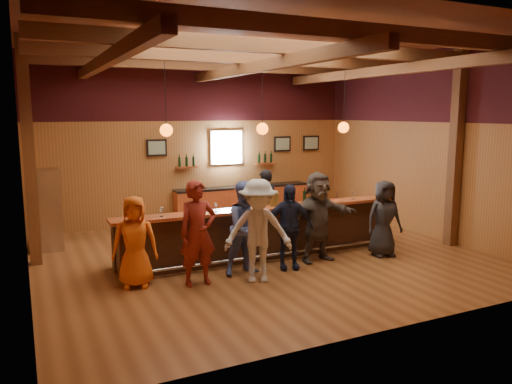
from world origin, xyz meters
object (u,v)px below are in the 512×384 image
(customer_denim, at_px, (247,228))
(customer_brown, at_px, (318,217))
(customer_white, at_px, (258,231))
(customer_navy, at_px, (288,227))
(customer_dark, at_px, (384,218))
(bar_counter, at_px, (260,231))
(bottle_a, at_px, (286,197))
(stainless_fridge, at_px, (44,210))
(back_bar_cabinet, at_px, (243,202))
(bartender, at_px, (265,205))
(customer_orange, at_px, (135,242))
(ice_bucket, at_px, (273,199))
(customer_redvest, at_px, (198,233))

(customer_denim, distance_m, customer_brown, 1.66)
(customer_denim, bearing_deg, customer_white, -93.73)
(customer_navy, bearing_deg, customer_dark, 15.84)
(customer_dark, bearing_deg, customer_white, -163.90)
(bar_counter, height_order, bottle_a, bottle_a)
(bar_counter, distance_m, customer_brown, 1.32)
(bottle_a, bearing_deg, stainless_fridge, 149.60)
(back_bar_cabinet, xyz_separation_m, bartender, (-0.50, -2.45, 0.38))
(customer_orange, bearing_deg, back_bar_cabinet, 63.22)
(ice_bucket, bearing_deg, customer_orange, -169.32)
(bartender, distance_m, ice_bucket, 1.52)
(customer_orange, relative_size, customer_dark, 0.99)
(customer_navy, distance_m, customer_brown, 0.82)
(back_bar_cabinet, xyz_separation_m, customer_denim, (-1.95, -4.60, 0.41))
(customer_white, height_order, customer_navy, customer_white)
(stainless_fridge, bearing_deg, bottle_a, -30.40)
(customer_orange, height_order, customer_denim, customer_denim)
(customer_redvest, bearing_deg, ice_bucket, 24.46)
(customer_navy, bearing_deg, customer_brown, 31.97)
(customer_orange, xyz_separation_m, bottle_a, (3.30, 0.57, 0.45))
(customer_orange, bearing_deg, customer_dark, 11.67)
(customer_white, bearing_deg, bar_counter, 84.51)
(customer_denim, distance_m, bottle_a, 1.53)
(stainless_fridge, bearing_deg, bar_counter, -30.76)
(bar_counter, relative_size, stainless_fridge, 3.50)
(customer_redvest, bearing_deg, customer_navy, 2.09)
(back_bar_cabinet, xyz_separation_m, customer_navy, (-1.10, -4.66, 0.36))
(bar_counter, bearing_deg, customer_white, -116.86)
(ice_bucket, bearing_deg, back_bar_cabinet, 75.31)
(bar_counter, bearing_deg, ice_bucket, -54.66)
(customer_navy, relative_size, bartender, 0.98)
(customer_white, relative_size, customer_dark, 1.15)
(customer_dark, bearing_deg, ice_bucket, 167.09)
(customer_navy, relative_size, customer_brown, 0.90)
(ice_bucket, height_order, bottle_a, bottle_a)
(bar_counter, relative_size, back_bar_cabinet, 1.57)
(back_bar_cabinet, height_order, customer_dark, customer_dark)
(customer_white, xyz_separation_m, customer_brown, (1.65, 0.62, -0.01))
(bar_counter, distance_m, customer_orange, 2.95)
(customer_orange, relative_size, customer_denim, 0.91)
(back_bar_cabinet, height_order, customer_redvest, customer_redvest)
(customer_navy, bearing_deg, bartender, 92.87)
(customer_brown, bearing_deg, customer_dark, -14.45)
(customer_orange, xyz_separation_m, ice_bucket, (3.00, 0.57, 0.44))
(customer_denim, xyz_separation_m, bottle_a, (1.26, 0.78, 0.37))
(bar_counter, relative_size, customer_dark, 3.89)
(bar_counter, bearing_deg, stainless_fridge, 149.24)
(bottle_a, bearing_deg, ice_bucket, -179.41)
(customer_white, xyz_separation_m, customer_navy, (0.85, 0.42, -0.10))
(customer_dark, bearing_deg, customer_brown, 179.18)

